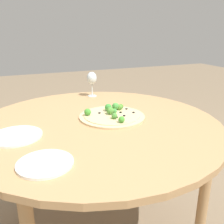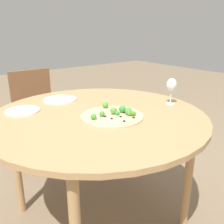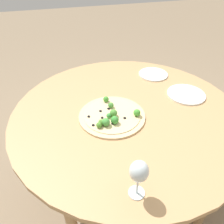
# 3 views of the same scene
# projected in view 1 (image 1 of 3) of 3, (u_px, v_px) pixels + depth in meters

# --- Properties ---
(dining_table) EXTENTS (1.27, 1.27, 0.75)m
(dining_table) POSITION_uv_depth(u_px,v_px,m) (97.00, 133.00, 1.31)
(dining_table) COLOR tan
(dining_table) RESTS_ON ground_plane
(pizza) EXTENTS (0.35, 0.35, 0.05)m
(pizza) POSITION_uv_depth(u_px,v_px,m) (112.00, 115.00, 1.35)
(pizza) COLOR #DBBC89
(pizza) RESTS_ON dining_table
(wine_glass) EXTENTS (0.07, 0.07, 0.17)m
(wine_glass) POSITION_uv_depth(u_px,v_px,m) (92.00, 79.00, 1.73)
(wine_glass) COLOR silver
(wine_glass) RESTS_ON dining_table
(plate_near) EXTENTS (0.23, 0.23, 0.01)m
(plate_near) POSITION_uv_depth(u_px,v_px,m) (16.00, 136.00, 1.11)
(plate_near) COLOR white
(plate_near) RESTS_ON dining_table
(plate_far) EXTENTS (0.20, 0.20, 0.01)m
(plate_far) POSITION_uv_depth(u_px,v_px,m) (45.00, 163.00, 0.88)
(plate_far) COLOR white
(plate_far) RESTS_ON dining_table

